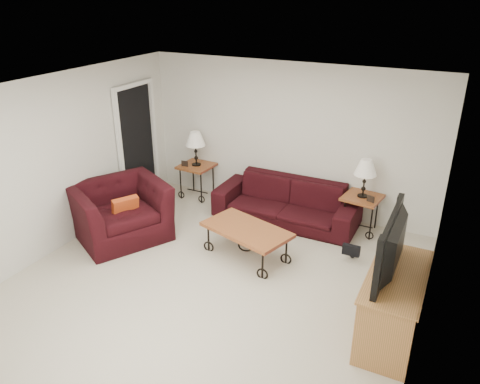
% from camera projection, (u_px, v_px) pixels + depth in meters
% --- Properties ---
extents(ground, '(5.00, 5.00, 0.00)m').
position_uv_depth(ground, '(216.00, 280.00, 6.19)').
color(ground, beige).
rests_on(ground, ground).
extents(wall_back, '(5.00, 0.02, 2.50)m').
position_uv_depth(wall_back, '(289.00, 139.00, 7.73)').
color(wall_back, silver).
rests_on(wall_back, ground).
extents(wall_front, '(5.00, 0.02, 2.50)m').
position_uv_depth(wall_front, '(57.00, 312.00, 3.64)').
color(wall_front, silver).
rests_on(wall_front, ground).
extents(wall_left, '(0.02, 5.00, 2.50)m').
position_uv_depth(wall_left, '(62.00, 162.00, 6.70)').
color(wall_left, silver).
rests_on(wall_left, ground).
extents(wall_right, '(0.02, 5.00, 2.50)m').
position_uv_depth(wall_right, '(433.00, 240.00, 4.66)').
color(wall_right, silver).
rests_on(wall_right, ground).
extents(ceiling, '(5.00, 5.00, 0.00)m').
position_uv_depth(ceiling, '(212.00, 91.00, 5.17)').
color(ceiling, white).
rests_on(ceiling, wall_back).
extents(doorway, '(0.08, 0.94, 2.04)m').
position_uv_depth(doorway, '(137.00, 145.00, 8.13)').
color(doorway, black).
rests_on(doorway, ground).
extents(sofa, '(2.32, 0.91, 0.68)m').
position_uv_depth(sofa, '(286.00, 202.00, 7.63)').
color(sofa, black).
rests_on(sofa, ground).
extents(side_table_left, '(0.59, 0.59, 0.62)m').
position_uv_depth(side_table_left, '(197.00, 181.00, 8.52)').
color(side_table_left, '#935B25').
rests_on(side_table_left, ground).
extents(side_table_right, '(0.62, 0.62, 0.60)m').
position_uv_depth(side_table_right, '(360.00, 214.00, 7.31)').
color(side_table_right, '#935B25').
rests_on(side_table_right, ground).
extents(lamp_left, '(0.37, 0.37, 0.62)m').
position_uv_depth(lamp_left, '(196.00, 149.00, 8.27)').
color(lamp_left, black).
rests_on(lamp_left, side_table_left).
extents(lamp_right, '(0.38, 0.38, 0.60)m').
position_uv_depth(lamp_right, '(365.00, 178.00, 7.07)').
color(lamp_right, black).
rests_on(lamp_right, side_table_right).
extents(photo_frame_left, '(0.12, 0.03, 0.10)m').
position_uv_depth(photo_frame_left, '(185.00, 164.00, 8.32)').
color(photo_frame_left, black).
rests_on(photo_frame_left, side_table_left).
extents(photo_frame_right, '(0.12, 0.06, 0.10)m').
position_uv_depth(photo_frame_right, '(371.00, 199.00, 6.99)').
color(photo_frame_right, black).
rests_on(photo_frame_right, side_table_right).
extents(coffee_table, '(1.37, 0.99, 0.46)m').
position_uv_depth(coffee_table, '(246.00, 242.00, 6.64)').
color(coffee_table, '#935B25').
rests_on(coffee_table, ground).
extents(armchair, '(1.65, 1.72, 0.86)m').
position_uv_depth(armchair, '(120.00, 211.00, 7.09)').
color(armchair, black).
rests_on(armchair, ground).
extents(throw_pillow, '(0.28, 0.39, 0.39)m').
position_uv_depth(throw_pillow, '(125.00, 209.00, 6.96)').
color(throw_pillow, '#B24D16').
rests_on(throw_pillow, armchair).
extents(tv_stand, '(0.55, 1.31, 0.79)m').
position_uv_depth(tv_stand, '(393.00, 305.00, 5.08)').
color(tv_stand, '#B57243').
rests_on(tv_stand, ground).
extents(television, '(0.15, 1.18, 0.68)m').
position_uv_depth(television, '(400.00, 246.00, 4.79)').
color(television, black).
rests_on(television, tv_stand).
extents(backpack, '(0.45, 0.39, 0.48)m').
position_uv_depth(backpack, '(354.00, 243.00, 6.60)').
color(backpack, black).
rests_on(backpack, ground).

